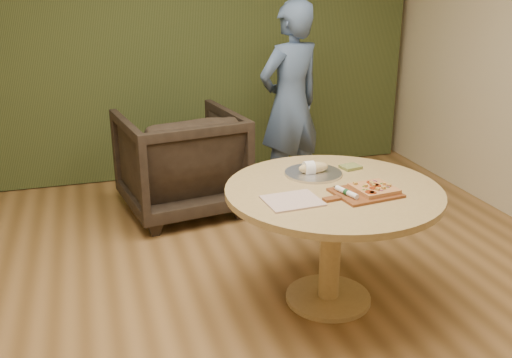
{
  "coord_description": "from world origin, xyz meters",
  "views": [
    {
      "loc": [
        -0.83,
        -2.6,
        1.93
      ],
      "look_at": [
        0.04,
        0.25,
        0.85
      ],
      "focal_mm": 40.0,
      "sensor_mm": 36.0,
      "label": 1
    }
  ],
  "objects": [
    {
      "name": "newspaper",
      "position": [
        0.2,
        0.11,
        0.76
      ],
      "size": [
        0.32,
        0.27,
        0.01
      ],
      "primitive_type": "cube",
      "rotation": [
        0.0,
        0.0,
        0.07
      ],
      "color": "white",
      "rests_on": "pedestal_table"
    },
    {
      "name": "armchair",
      "position": [
        -0.12,
        1.93,
        0.48
      ],
      "size": [
        1.06,
        1.01,
        0.96
      ],
      "primitive_type": "imported",
      "rotation": [
        0.0,
        0.0,
        3.3
      ],
      "color": "black",
      "rests_on": "ground"
    },
    {
      "name": "serving_tray",
      "position": [
        0.48,
        0.5,
        0.76
      ],
      "size": [
        0.36,
        0.36,
        0.02
      ],
      "color": "silver",
      "rests_on": "pedestal_table"
    },
    {
      "name": "pizza_paddle",
      "position": [
        0.63,
        0.1,
        0.76
      ],
      "size": [
        0.46,
        0.32,
        0.01
      ],
      "rotation": [
        0.0,
        0.0,
        0.13
      ],
      "color": "brown",
      "rests_on": "pedestal_table"
    },
    {
      "name": "cutlery_roll",
      "position": [
        0.51,
        0.09,
        0.78
      ],
      "size": [
        0.08,
        0.2,
        0.03
      ],
      "rotation": [
        0.0,
        0.0,
        0.28
      ],
      "color": "white",
      "rests_on": "pizza_paddle"
    },
    {
      "name": "flatbread_pizza",
      "position": [
        0.69,
        0.1,
        0.78
      ],
      "size": [
        0.25,
        0.25,
        0.04
      ],
      "rotation": [
        0.0,
        0.0,
        0.13
      ],
      "color": "tan",
      "rests_on": "pizza_paddle"
    },
    {
      "name": "bread_roll",
      "position": [
        0.47,
        0.5,
        0.79
      ],
      "size": [
        0.19,
        0.09,
        0.09
      ],
      "color": "#D9C184",
      "rests_on": "serving_tray"
    },
    {
      "name": "room_shell",
      "position": [
        0.0,
        0.0,
        1.4
      ],
      "size": [
        5.04,
        6.04,
        2.84
      ],
      "color": "olive",
      "rests_on": "ground"
    },
    {
      "name": "green_packet",
      "position": [
        0.75,
        0.53,
        0.76
      ],
      "size": [
        0.14,
        0.12,
        0.02
      ],
      "primitive_type": "cube",
      "rotation": [
        0.0,
        0.0,
        0.2
      ],
      "color": "#5A662E",
      "rests_on": "pedestal_table"
    },
    {
      "name": "person_standing",
      "position": [
        0.85,
        1.93,
        0.86
      ],
      "size": [
        0.74,
        0.6,
        1.73
      ],
      "primitive_type": "imported",
      "rotation": [
        0.0,
        0.0,
        3.49
      ],
      "color": "#445B82",
      "rests_on": "ground"
    },
    {
      "name": "curtain",
      "position": [
        0.0,
        2.9,
        1.4
      ],
      "size": [
        4.8,
        0.14,
        2.78
      ],
      "primitive_type": "cube",
      "color": "#2F3A1A",
      "rests_on": "ground"
    },
    {
      "name": "pedestal_table",
      "position": [
        0.51,
        0.24,
        0.61
      ],
      "size": [
        1.27,
        1.27,
        0.75
      ],
      "rotation": [
        0.0,
        0.0,
        0.1
      ],
      "color": "tan",
      "rests_on": "ground"
    }
  ]
}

